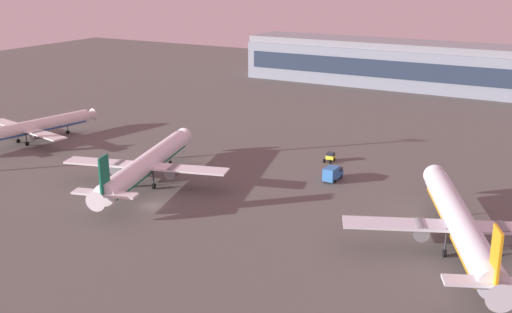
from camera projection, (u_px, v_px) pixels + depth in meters
name	position (u px, v px, depth m)	size (l,w,h in m)	color
ground_plane	(152.00, 206.00, 116.96)	(416.00, 416.00, 0.00)	#56544F
terminal_building	(436.00, 67.00, 223.96)	(142.50, 22.40, 16.40)	gray
airplane_terminal_side	(146.00, 164.00, 127.07)	(34.20, 43.56, 11.37)	white
airplane_near_gate	(460.00, 224.00, 97.18)	(35.03, 44.35, 12.01)	silver
airplane_far_stand	(28.00, 128.00, 157.27)	(30.15, 38.53, 9.93)	silver
catering_truck	(333.00, 173.00, 130.28)	(2.47, 5.68, 3.05)	#3372BF
pushback_tug	(330.00, 157.00, 143.22)	(1.81, 3.08, 2.05)	yellow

